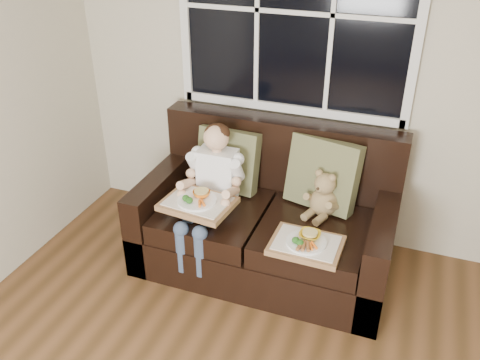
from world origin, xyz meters
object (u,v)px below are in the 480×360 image
at_px(child, 212,181).
at_px(teddy_bear, 324,197).
at_px(tray_left, 198,202).
at_px(tray_right, 306,244).
at_px(loveseat, 267,223).

height_order(child, teddy_bear, child).
xyz_separation_m(tray_left, tray_right, (0.74, -0.06, -0.10)).
distance_m(teddy_bear, tray_right, 0.41).
relative_size(child, tray_right, 1.98).
height_order(loveseat, tray_left, loveseat).
bearing_deg(tray_right, loveseat, 135.36).
height_order(teddy_bear, tray_right, teddy_bear).
distance_m(loveseat, teddy_bear, 0.46).
relative_size(teddy_bear, tray_left, 0.69).
bearing_deg(teddy_bear, tray_right, -71.98).
bearing_deg(child, loveseat, 18.27).
bearing_deg(loveseat, tray_right, -45.74).
bearing_deg(teddy_bear, child, -148.49).
bearing_deg(tray_left, child, 89.21).
distance_m(teddy_bear, tray_left, 0.82).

